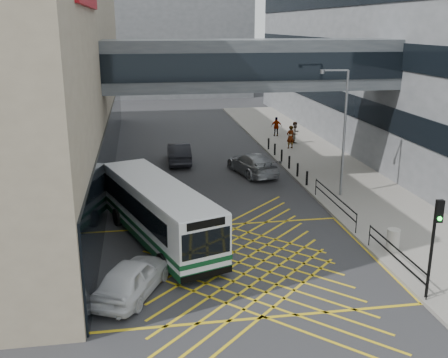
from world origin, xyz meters
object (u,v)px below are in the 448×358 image
car_silver (252,163)px  litter_bin (393,240)px  car_white (132,277)px  pedestrian_b (295,133)px  car_dark (179,153)px  street_lamp (342,126)px  bus (158,210)px  pedestrian_a (290,137)px  pedestrian_c (276,127)px  traffic_light (435,235)px

car_silver → litter_bin: 14.10m
car_white → pedestrian_b: 27.28m
car_dark → street_lamp: (8.65, -9.60, 3.57)m
bus → car_silver: bus is taller
car_silver → pedestrian_a: bearing=-138.0°
pedestrian_c → pedestrian_b: bearing=108.9°
bus → pedestrian_c: (11.48, 21.94, -0.48)m
bus → street_lamp: size_ratio=1.39×
car_white → car_dark: size_ratio=0.93×
traffic_light → bus: bearing=147.2°
street_lamp → pedestrian_a: (0.62, 12.29, -3.24)m
pedestrian_b → litter_bin: bearing=-130.3°
bus → pedestrian_a: bearing=37.1°
bus → car_dark: bus is taller
street_lamp → pedestrian_a: street_lamp is taller
traffic_light → pedestrian_a: 24.60m
traffic_light → car_silver: bearing=103.7°
car_dark → traffic_light: bearing=110.1°
street_lamp → bus: bearing=-149.4°
street_lamp → car_dark: bearing=138.8°
car_silver → traffic_light: 18.25m
street_lamp → pedestrian_a: 12.72m
car_silver → pedestrian_a: 7.97m
litter_bin → car_dark: bearing=115.1°
car_dark → traffic_light: (7.45, -21.80, 1.91)m
car_dark → bus: bearing=82.9°
car_white → car_dark: 19.75m
car_silver → traffic_light: bearing=85.4°
car_dark → car_silver: 6.09m
bus → street_lamp: (10.74, 4.76, 2.83)m
car_silver → pedestrian_b: bearing=-137.0°
car_dark → pedestrian_a: size_ratio=2.62×
traffic_light → pedestrian_c: traffic_light is taller
car_dark → street_lamp: size_ratio=0.67×
litter_bin → traffic_light: bearing=-99.8°
pedestrian_c → car_white: bearing=70.9°
bus → litter_bin: bearing=-36.3°
car_white → pedestrian_a: (12.56, 22.17, 0.37)m
litter_bin → pedestrian_c: 25.12m
traffic_light → pedestrian_c: (1.94, 29.37, -1.65)m
bus → traffic_light: size_ratio=2.64×
litter_bin → car_silver: bearing=104.2°
car_dark → pedestrian_b: 11.02m
car_white → pedestrian_c: size_ratio=2.62×
car_white → litter_bin: size_ratio=4.60×
litter_bin → pedestrian_c: (1.20, 25.09, 0.37)m
car_silver → pedestrian_b: pedestrian_b is taller
car_silver → pedestrian_a: size_ratio=2.70×
litter_bin → pedestrian_b: size_ratio=0.53×
car_dark → street_lamp: bearing=133.2°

